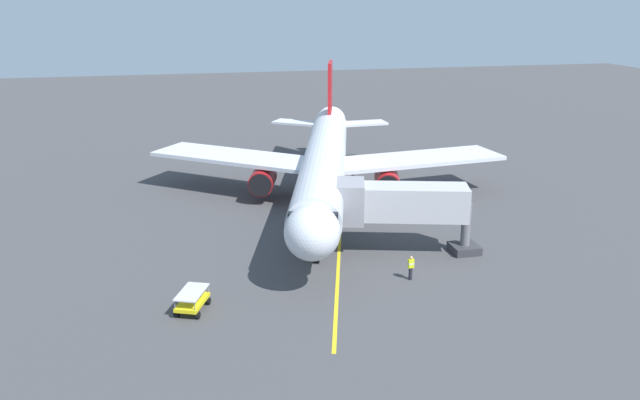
{
  "coord_description": "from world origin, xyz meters",
  "views": [
    {
      "loc": [
        11.88,
        53.76,
        18.36
      ],
      "look_at": [
        1.32,
        6.93,
        3.0
      ],
      "focal_mm": 35.82,
      "sensor_mm": 36.0,
      "label": 1
    }
  ],
  "objects_px": {
    "jet_bridge": "(391,204)",
    "baggage_cart_near_nose": "(192,301)",
    "airplane": "(324,162)",
    "ground_crew_marshaller": "(411,267)"
  },
  "relations": [
    {
      "from": "jet_bridge",
      "to": "ground_crew_marshaller",
      "type": "xyz_separation_m",
      "value": [
        0.22,
        5.19,
        -2.88
      ]
    },
    {
      "from": "jet_bridge",
      "to": "baggage_cart_near_nose",
      "type": "distance_m",
      "value": 16.47
    },
    {
      "from": "ground_crew_marshaller",
      "to": "baggage_cart_near_nose",
      "type": "relative_size",
      "value": 0.58
    },
    {
      "from": "jet_bridge",
      "to": "ground_crew_marshaller",
      "type": "relative_size",
      "value": 6.7
    },
    {
      "from": "ground_crew_marshaller",
      "to": "airplane",
      "type": "bearing_deg",
      "value": -83.67
    },
    {
      "from": "airplane",
      "to": "ground_crew_marshaller",
      "type": "height_order",
      "value": "airplane"
    },
    {
      "from": "ground_crew_marshaller",
      "to": "baggage_cart_near_nose",
      "type": "xyz_separation_m",
      "value": [
        14.59,
        1.3,
        -0.23
      ]
    },
    {
      "from": "ground_crew_marshaller",
      "to": "jet_bridge",
      "type": "bearing_deg",
      "value": -92.48
    },
    {
      "from": "baggage_cart_near_nose",
      "to": "airplane",
      "type": "bearing_deg",
      "value": -123.94
    },
    {
      "from": "airplane",
      "to": "jet_bridge",
      "type": "xyz_separation_m",
      "value": [
        -2.16,
        12.3,
        -0.24
      ]
    }
  ]
}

